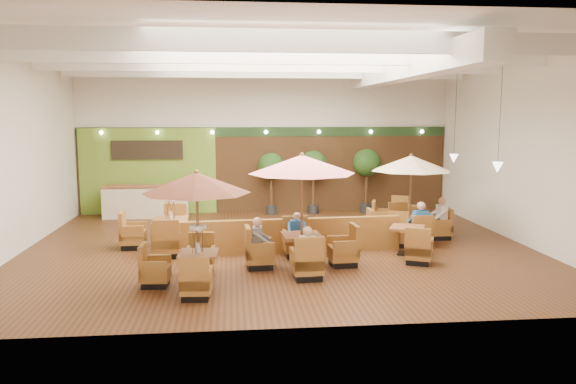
{
  "coord_description": "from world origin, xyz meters",
  "views": [
    {
      "loc": [
        -1.29,
        -15.34,
        3.72
      ],
      "look_at": [
        0.3,
        0.5,
        1.5
      ],
      "focal_mm": 35.0,
      "sensor_mm": 36.0,
      "label": 1
    }
  ],
  "objects": [
    {
      "name": "table_3",
      "position": [
        -3.29,
        0.29,
        0.47
      ],
      "size": [
        1.86,
        2.77,
        1.6
      ],
      "rotation": [
        0.0,
        0.0,
        0.02
      ],
      "color": "brown",
      "rests_on": "ground"
    },
    {
      "name": "topiary_1",
      "position": [
        1.74,
        5.3,
        1.76
      ],
      "size": [
        1.02,
        1.02,
        2.37
      ],
      "color": "black",
      "rests_on": "ground"
    },
    {
      "name": "topiary_2",
      "position": [
        3.76,
        5.3,
        1.8
      ],
      "size": [
        1.04,
        1.04,
        2.42
      ],
      "color": "black",
      "rests_on": "ground"
    },
    {
      "name": "diner_1",
      "position": [
        0.38,
        -1.04,
        0.72
      ],
      "size": [
        0.36,
        0.3,
        0.71
      ],
      "rotation": [
        0.0,
        0.0,
        3.06
      ],
      "color": "#24579D",
      "rests_on": "ground"
    },
    {
      "name": "room",
      "position": [
        0.25,
        1.22,
        3.63
      ],
      "size": [
        14.04,
        14.0,
        5.52
      ],
      "color": "#381E0F",
      "rests_on": "ground"
    },
    {
      "name": "topiary_0",
      "position": [
        0.16,
        5.3,
        1.71
      ],
      "size": [
        0.99,
        0.99,
        2.3
      ],
      "color": "black",
      "rests_on": "ground"
    },
    {
      "name": "diner_2",
      "position": [
        -0.65,
        -2.06,
        0.76
      ],
      "size": [
        0.33,
        0.4,
        0.79
      ],
      "rotation": [
        0.0,
        0.0,
        4.63
      ],
      "color": "slate",
      "rests_on": "ground"
    },
    {
      "name": "diner_4",
      "position": [
        4.88,
        0.62,
        0.76
      ],
      "size": [
        0.32,
        0.4,
        0.81
      ],
      "rotation": [
        0.0,
        0.0,
        1.59
      ],
      "color": "silver",
      "rests_on": "ground"
    },
    {
      "name": "table_2",
      "position": [
        3.95,
        0.62,
        1.75
      ],
      "size": [
        2.49,
        2.49,
        2.57
      ],
      "rotation": [
        0.0,
        0.0,
        -0.01
      ],
      "color": "brown",
      "rests_on": "ground"
    },
    {
      "name": "service_counter",
      "position": [
        -4.4,
        5.1,
        0.58
      ],
      "size": [
        3.0,
        0.75,
        1.18
      ],
      "color": "beige",
      "rests_on": "ground"
    },
    {
      "name": "diner_3",
      "position": [
        3.95,
        -0.31,
        0.77
      ],
      "size": [
        0.41,
        0.33,
        0.84
      ],
      "rotation": [
        0.0,
        0.0,
        0.03
      ],
      "color": "#24579D",
      "rests_on": "ground"
    },
    {
      "name": "booth_divider",
      "position": [
        -0.05,
        -0.63,
        0.46
      ],
      "size": [
        6.71,
        0.58,
        0.93
      ],
      "primitive_type": "cube",
      "rotation": [
        0.0,
        0.0,
        0.06
      ],
      "color": "brown",
      "rests_on": "ground"
    },
    {
      "name": "table_4",
      "position": [
        3.33,
        -1.11,
        0.36
      ],
      "size": [
        1.13,
        2.73,
        0.95
      ],
      "rotation": [
        0.0,
        0.0,
        -0.42
      ],
      "color": "brown",
      "rests_on": "ground"
    },
    {
      "name": "diner_0",
      "position": [
        0.38,
        -3.09,
        0.75
      ],
      "size": [
        0.39,
        0.32,
        0.77
      ],
      "rotation": [
        0.0,
        0.0,
        -0.09
      ],
      "color": "silver",
      "rests_on": "ground"
    },
    {
      "name": "table_1",
      "position": [
        0.38,
        -2.06,
        1.9
      ],
      "size": [
        2.77,
        2.77,
        2.81
      ],
      "rotation": [
        0.0,
        0.0,
        0.06
      ],
      "color": "brown",
      "rests_on": "ground"
    },
    {
      "name": "table_0",
      "position": [
        -2.11,
        -3.29,
        1.82
      ],
      "size": [
        2.42,
        2.5,
        2.54
      ],
      "rotation": [
        0.0,
        0.0,
        -0.06
      ],
      "color": "brown",
      "rests_on": "ground"
    },
    {
      "name": "table_5",
      "position": [
        4.19,
        2.37,
        0.33
      ],
      "size": [
        1.77,
        2.52,
        0.9
      ],
      "rotation": [
        0.0,
        0.0,
        -0.31
      ],
      "color": "brown",
      "rests_on": "ground"
    }
  ]
}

